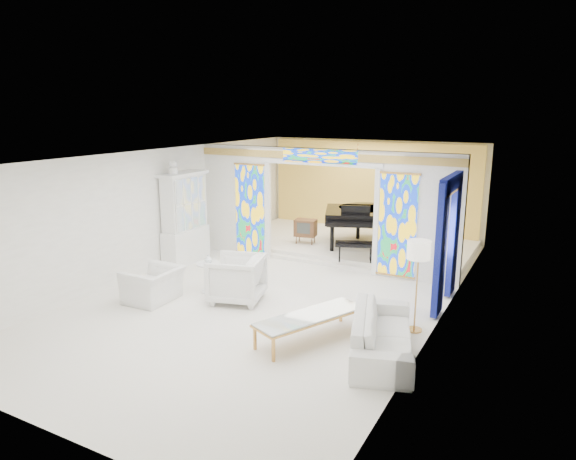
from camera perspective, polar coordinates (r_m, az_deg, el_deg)
The scene contains 24 objects.
floor at distance 11.65m, azimuth -0.59°, elevation -6.52°, with size 12.00×12.00×0.00m, color white.
ceiling at distance 10.99m, azimuth -0.63°, elevation 8.35°, with size 7.00×12.00×0.02m, color white.
wall_back at distance 16.65m, azimuth 9.38°, elevation 4.69°, with size 7.00×0.02×3.00m, color white.
wall_front at distance 6.84m, azimuth -25.87°, elevation -9.15°, with size 7.00×0.02×3.00m, color white.
wall_left at distance 13.23m, azimuth -14.04°, elevation 2.24°, with size 0.02×12.00×3.00m, color white.
wall_right at distance 10.07m, azimuth 17.14°, elevation -1.39°, with size 0.02×12.00×3.00m, color white.
partition_wall at distance 12.94m, azimuth 3.64°, elevation 3.07°, with size 7.00×0.22×3.00m.
stained_glass_left at distance 13.87m, azimuth -4.22°, elevation 2.27°, with size 0.90×0.04×2.40m, color gold.
stained_glass_right at distance 12.23m, azimuth 12.08°, elevation 0.50°, with size 0.90×0.04×2.40m, color gold.
stained_glass_transom at distance 12.69m, azimuth 3.51°, elevation 8.18°, with size 2.00×0.04×0.34m, color gold.
alcove_platform at distance 15.18m, azimuth 6.85°, elevation -1.51°, with size 6.80×3.80×0.18m, color white.
gold_curtain_back at distance 16.54m, azimuth 9.25°, elevation 4.63°, with size 6.70×0.10×2.90m, color #E4BE4F.
chandelier at distance 14.58m, azimuth 7.71°, elevation 7.69°, with size 0.48×0.48×0.30m, color #BA8541.
blue_drapes at distance 10.74m, azimuth 17.39°, elevation -0.08°, with size 0.14×1.85×2.65m.
china_cabinet at distance 13.56m, azimuth -11.39°, elevation 1.21°, with size 0.56×1.46×2.72m.
armchair_left at distance 11.18m, azimuth -14.73°, elevation -5.92°, with size 1.09×0.95×0.71m, color silver.
armchair_right at distance 10.84m, azimuth -5.74°, elevation -5.39°, with size 1.05×1.08×0.98m, color white.
sofa at distance 8.76m, azimuth 10.45°, elevation -11.19°, with size 2.42×0.95×0.71m, color silver.
side_table at distance 11.44m, azimuth -8.80°, elevation -4.74°, with size 0.68×0.68×0.67m.
vase at distance 11.34m, azimuth -8.85°, elevation -3.20°, with size 0.17×0.17×0.18m, color white.
coffee_table at distance 9.05m, azimuth 2.49°, elevation -9.62°, with size 1.46×2.17×0.47m.
floor_lamp at distance 9.35m, azimuth 14.31°, elevation -2.64°, with size 0.44×0.44×1.70m.
grand_piano at distance 14.70m, azimuth 8.04°, elevation 1.66°, with size 2.28×3.46×1.24m.
tv_console at distance 14.67m, azimuth 1.96°, elevation 0.23°, with size 0.66×0.50×0.69m.
Camera 1 is at (5.26, -9.60, 3.96)m, focal length 32.00 mm.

